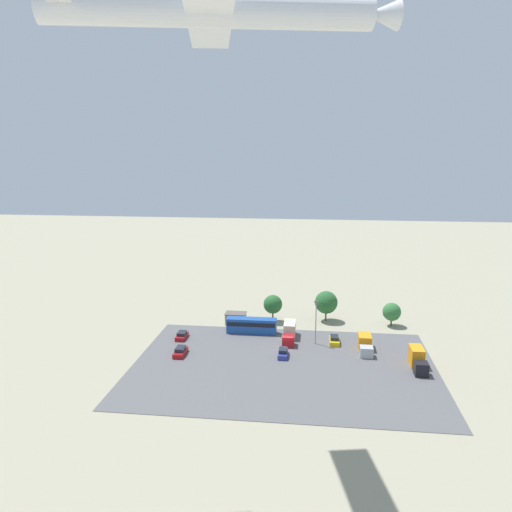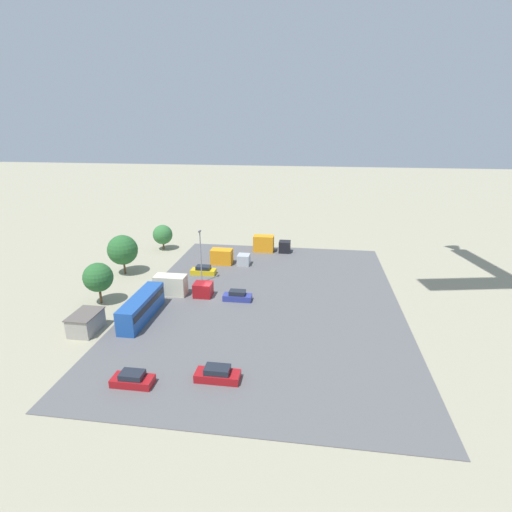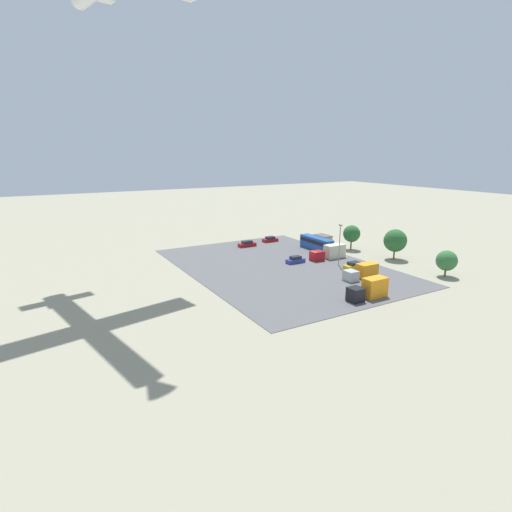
% 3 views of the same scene
% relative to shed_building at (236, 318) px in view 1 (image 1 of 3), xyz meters
% --- Properties ---
extents(ground_plane, '(400.00, 400.00, 0.00)m').
position_rel_shed_building_xyz_m(ground_plane, '(-12.54, 13.75, -1.30)').
color(ground_plane, gray).
extents(parking_lot_surface, '(56.09, 39.51, 0.08)m').
position_rel_shed_building_xyz_m(parking_lot_surface, '(-12.54, 22.47, -1.26)').
color(parking_lot_surface, '#565659').
rests_on(parking_lot_surface, ground).
extents(shed_building, '(4.81, 3.26, 2.59)m').
position_rel_shed_building_xyz_m(shed_building, '(0.00, 0.00, 0.00)').
color(shed_building, '#9E998E').
rests_on(shed_building, ground).
extents(bus, '(10.91, 2.50, 3.31)m').
position_rel_shed_building_xyz_m(bus, '(-4.46, 5.76, 0.56)').
color(bus, '#1E4C9E').
rests_on(bus, ground).
extents(parked_car_0, '(1.95, 4.34, 1.49)m').
position_rel_shed_building_xyz_m(parked_car_0, '(9.89, 10.87, -0.60)').
color(parked_car_0, maroon).
rests_on(parked_car_0, ground).
extents(parked_car_1, '(1.96, 4.77, 1.59)m').
position_rel_shed_building_xyz_m(parked_car_1, '(7.86, 19.45, -0.56)').
color(parked_car_1, maroon).
rests_on(parked_car_1, ground).
extents(parked_car_2, '(1.99, 4.44, 1.56)m').
position_rel_shed_building_xyz_m(parked_car_2, '(-22.33, 9.67, -0.57)').
color(parked_car_2, gold).
rests_on(parked_car_2, ground).
extents(parked_car_3, '(1.78, 4.36, 1.61)m').
position_rel_shed_building_xyz_m(parked_car_3, '(-12.15, 17.82, -0.55)').
color(parked_car_3, navy).
rests_on(parked_car_3, ground).
extents(parked_truck_0, '(2.43, 9.14, 3.17)m').
position_rel_shed_building_xyz_m(parked_truck_0, '(-12.87, 8.44, 0.23)').
color(parked_truck_0, maroon).
rests_on(parked_truck_0, ground).
extents(parked_truck_1, '(2.48, 7.47, 2.88)m').
position_rel_shed_building_xyz_m(parked_truck_1, '(-28.24, 12.94, 0.10)').
color(parked_truck_1, '#ADB2B7').
rests_on(parked_truck_1, ground).
extents(parked_truck_2, '(2.33, 7.74, 3.43)m').
position_rel_shed_building_xyz_m(parked_truck_2, '(-37.11, 20.03, 0.34)').
color(parked_truck_2, black).
rests_on(parked_truck_2, ground).
extents(tree_near_shed, '(4.39, 4.39, 6.40)m').
position_rel_shed_building_xyz_m(tree_near_shed, '(-8.39, -2.52, 2.89)').
color(tree_near_shed, brown).
rests_on(tree_near_shed, ground).
extents(tree_apron_mid, '(4.15, 4.15, 5.41)m').
position_rel_shed_building_xyz_m(tree_apron_mid, '(-35.61, -2.81, 2.02)').
color(tree_apron_mid, brown).
rests_on(tree_apron_mid, ground).
extents(tree_apron_far, '(5.33, 5.33, 7.15)m').
position_rel_shed_building_xyz_m(tree_apron_far, '(-20.78, -4.60, 3.18)').
color(tree_apron_far, brown).
rests_on(tree_apron_far, ground).
extents(light_pole_lot_centre, '(0.90, 0.28, 9.15)m').
position_rel_shed_building_xyz_m(light_pole_lot_centre, '(-18.39, 10.47, 3.79)').
color(light_pole_lot_centre, gray).
rests_on(light_pole_lot_centre, ground).
extents(airplane, '(38.97, 32.84, 8.92)m').
position_rel_shed_building_xyz_m(airplane, '(-6.93, 51.38, 52.66)').
color(airplane, white).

